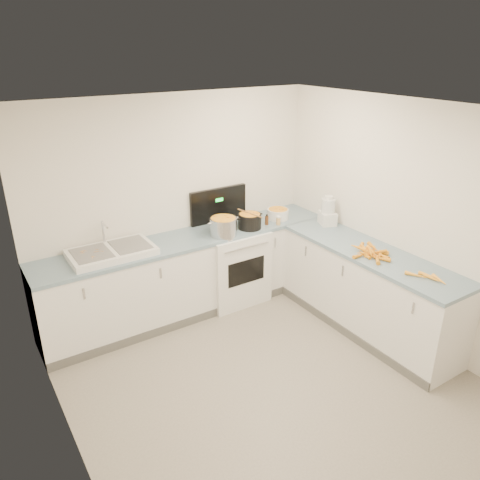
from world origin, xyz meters
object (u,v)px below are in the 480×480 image
sink (112,252)px  steel_pot (223,227)px  stove (231,263)px  spice_jar (278,221)px  food_processor (328,212)px  mixing_bowl (278,214)px  black_pot (250,222)px  extract_bottle (267,220)px

sink → steel_pot: size_ratio=2.76×
sink → stove: bearing=-0.6°
sink → spice_jar: size_ratio=9.41×
steel_pot → food_processor: food_processor is taller
steel_pot → mixing_bowl: bearing=6.7°
steel_pot → mixing_bowl: (0.86, 0.10, -0.03)m
spice_jar → black_pot: bearing=165.2°
stove → extract_bottle: bearing=-18.3°
stove → food_processor: (1.05, -0.53, 0.62)m
steel_pot → food_processor: bearing=-17.2°
black_pot → spice_jar: 0.37m
mixing_bowl → black_pot: bearing=-170.5°
mixing_bowl → steel_pot: bearing=-173.3°
sink → food_processor: 2.56m
sink → black_pot: 1.64m
extract_bottle → food_processor: food_processor is taller
extract_bottle → food_processor: bearing=-31.7°
stove → black_pot: stove is taller
stove → spice_jar: size_ratio=14.88×
sink → food_processor: bearing=-12.3°
extract_bottle → spice_jar: (0.12, -0.08, -0.01)m
extract_bottle → mixing_bowl: bearing=22.0°
stove → extract_bottle: size_ratio=12.52×
food_processor → spice_jar: bearing=148.6°
steel_pot → black_pot: size_ratio=1.13×
stove → food_processor: stove is taller
spice_jar → steel_pot: bearing=174.3°
black_pot → spice_jar: black_pot is taller
black_pot → extract_bottle: 0.24m
food_processor → mixing_bowl: bearing=128.3°
black_pot → sink: bearing=175.2°
steel_pot → extract_bottle: 0.61m
sink → black_pot: size_ratio=3.11×
steel_pot → extract_bottle: bearing=0.3°
mixing_bowl → food_processor: food_processor is taller
stove → sink: stove is taller
spice_jar → food_processor: (0.51, -0.31, 0.11)m
stove → extract_bottle: (0.42, -0.14, 0.52)m
black_pot → mixing_bowl: 0.49m
mixing_bowl → food_processor: size_ratio=0.75×
sink → black_pot: (1.64, -0.14, 0.04)m
stove → food_processor: 1.33m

